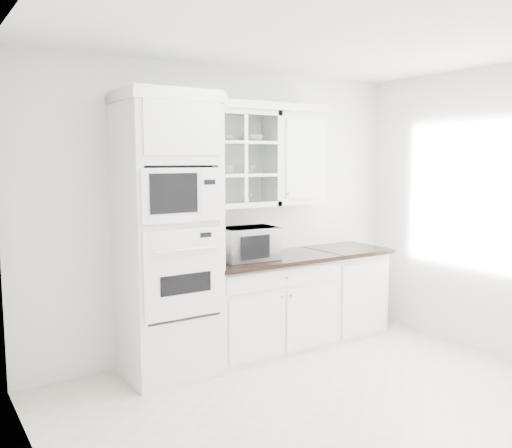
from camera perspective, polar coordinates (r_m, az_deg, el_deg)
ground at (r=4.21m, az=9.47°, el=-19.18°), size 4.00×3.50×0.01m
room_shell at (r=4.12m, az=5.90°, el=5.86°), size 4.00×3.50×2.70m
oven_column at (r=4.62m, az=-9.29°, el=-1.30°), size 0.76×0.68×2.40m
base_cabinet_run at (r=5.29m, az=1.12°, el=-8.34°), size 1.32×0.67×0.92m
extra_base_cabinet at (r=5.89m, az=9.27°, el=-6.85°), size 0.72×0.67×0.92m
upper_cabinet_glass at (r=5.08m, az=-2.07°, el=6.87°), size 0.80×0.33×0.90m
upper_cabinet_solid at (r=5.46m, az=4.07°, el=6.86°), size 0.55×0.33×0.90m
crown_molding at (r=5.03m, az=-2.99°, el=12.40°), size 2.14×0.38×0.07m
countertop_microwave at (r=5.03m, az=-0.88°, el=-2.03°), size 0.55×0.47×0.30m
bowl_a at (r=5.00m, az=-3.69°, el=8.99°), size 0.25×0.25×0.05m
bowl_b at (r=5.17m, az=-0.39°, el=9.01°), size 0.23×0.23×0.06m
cup_a at (r=5.01m, az=-3.06°, el=5.76°), size 0.12×0.12×0.09m
cup_b at (r=5.18m, az=-0.61°, el=5.77°), size 0.11×0.11×0.08m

